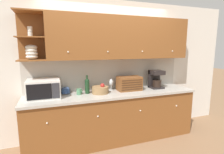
% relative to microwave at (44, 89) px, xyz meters
% --- Properties ---
extents(ground_plane, '(24.00, 24.00, 0.00)m').
position_rel_microwave_xyz_m(ground_plane, '(1.19, 0.24, -1.06)').
color(ground_plane, '#896647').
extents(wall_back, '(5.48, 0.06, 2.60)m').
position_rel_microwave_xyz_m(wall_back, '(1.19, 0.27, 0.24)').
color(wall_back, silver).
rests_on(wall_back, ground_plane).
extents(counter_unit, '(3.10, 0.65, 0.91)m').
position_rel_microwave_xyz_m(counter_unit, '(1.19, -0.07, -0.61)').
color(counter_unit, brown).
rests_on(counter_unit, ground_plane).
extents(backsplash_panel, '(3.08, 0.01, 0.60)m').
position_rel_microwave_xyz_m(backsplash_panel, '(1.19, 0.23, 0.15)').
color(backsplash_panel, '#B7B2A8').
rests_on(backsplash_panel, counter_unit).
extents(upper_cabinets, '(3.08, 0.37, 0.76)m').
position_rel_microwave_xyz_m(upper_cabinets, '(1.34, 0.07, 0.83)').
color(upper_cabinets, brown).
rests_on(upper_cabinets, backsplash_panel).
extents(microwave, '(0.51, 0.42, 0.30)m').
position_rel_microwave_xyz_m(microwave, '(0.00, 0.00, 0.00)').
color(microwave, silver).
rests_on(microwave, counter_unit).
extents(bowl_stack_on_counter, '(0.16, 0.16, 0.12)m').
position_rel_microwave_xyz_m(bowl_stack_on_counter, '(0.35, 0.13, -0.09)').
color(bowl_stack_on_counter, '#3D5B93').
rests_on(bowl_stack_on_counter, counter_unit).
extents(mug_blue_second, '(0.09, 0.08, 0.10)m').
position_rel_microwave_xyz_m(mug_blue_second, '(0.57, -0.00, -0.10)').
color(mug_blue_second, '#4C845B').
rests_on(mug_blue_second, counter_unit).
extents(wine_bottle, '(0.08, 0.08, 0.33)m').
position_rel_microwave_xyz_m(wine_bottle, '(0.72, 0.02, -0.00)').
color(wine_bottle, '#19381E').
rests_on(wine_bottle, counter_unit).
extents(fruit_basket, '(0.30, 0.30, 0.18)m').
position_rel_microwave_xyz_m(fruit_basket, '(0.94, -0.04, -0.09)').
color(fruit_basket, '#937047').
rests_on(fruit_basket, counter_unit).
extents(wine_glass, '(0.07, 0.07, 0.22)m').
position_rel_microwave_xyz_m(wine_glass, '(1.20, 0.11, -0.00)').
color(wine_glass, silver).
rests_on(wine_glass, counter_unit).
extents(bread_box, '(0.45, 0.26, 0.26)m').
position_rel_microwave_xyz_m(bread_box, '(1.52, -0.01, -0.02)').
color(bread_box, brown).
rests_on(bread_box, counter_unit).
extents(mug, '(0.09, 0.08, 0.09)m').
position_rel_microwave_xyz_m(mug, '(1.85, 0.15, -0.11)').
color(mug, gold).
rests_on(mug, counter_unit).
extents(coffee_maker, '(0.25, 0.23, 0.36)m').
position_rel_microwave_xyz_m(coffee_maker, '(2.12, -0.00, 0.03)').
color(coffee_maker, black).
rests_on(coffee_maker, counter_unit).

